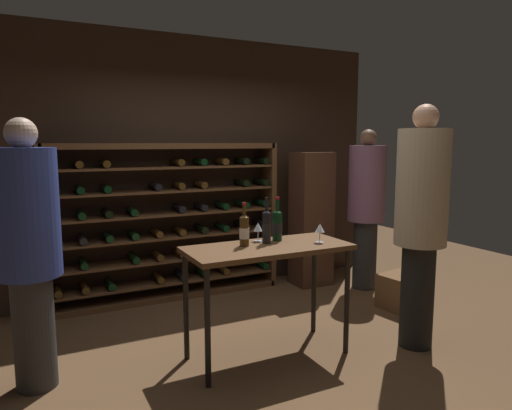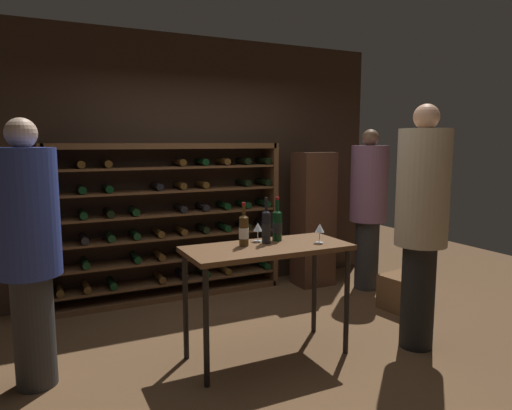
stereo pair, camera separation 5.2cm
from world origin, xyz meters
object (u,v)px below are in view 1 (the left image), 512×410
at_px(person_guest_plum_blouse, 28,243).
at_px(wine_glass_stemmed_left, 320,229).
at_px(wine_bottle_green_slim, 267,226).
at_px(wine_rack, 168,222).
at_px(person_host_in_suit, 421,215).
at_px(tasting_table, 268,258).
at_px(wine_bottle_amber_reserve, 244,230).
at_px(person_guest_khaki, 366,202).
at_px(wine_bottle_red_label, 277,225).
at_px(wine_glass_stemmed_center, 258,228).
at_px(wine_crate, 402,290).
at_px(display_cabinet, 311,219).

xyz_separation_m(person_guest_plum_blouse, wine_glass_stemmed_left, (2.13, -0.41, -0.01)).
bearing_deg(wine_bottle_green_slim, wine_rack, 101.28).
relative_size(person_host_in_suit, wine_glass_stemmed_left, 12.86).
bearing_deg(tasting_table, person_guest_plum_blouse, 169.45).
height_order(tasting_table, wine_bottle_amber_reserve, wine_bottle_amber_reserve).
bearing_deg(person_guest_khaki, wine_bottle_red_label, -105.27).
height_order(person_guest_plum_blouse, wine_glass_stemmed_center, person_guest_plum_blouse).
bearing_deg(wine_crate, person_guest_khaki, 84.29).
height_order(display_cabinet, wine_bottle_amber_reserve, display_cabinet).
relative_size(person_guest_khaki, display_cabinet, 1.16).
distance_m(person_guest_plum_blouse, wine_bottle_amber_reserve, 1.55).
distance_m(wine_bottle_amber_reserve, wine_bottle_green_slim, 0.20).
height_order(wine_rack, tasting_table, wine_rack).
distance_m(wine_rack, display_cabinet, 1.72).
xyz_separation_m(person_guest_plum_blouse, wine_glass_stemmed_center, (1.71, -0.13, -0.02)).
bearing_deg(tasting_table, wine_crate, 11.17).
height_order(wine_crate, wine_glass_stemmed_left, wine_glass_stemmed_left).
distance_m(wine_crate, wine_bottle_amber_reserve, 2.18).
bearing_deg(wine_glass_stemmed_left, wine_rack, 111.58).
distance_m(person_guest_khaki, wine_bottle_green_slim, 2.09).
bearing_deg(tasting_table, display_cabinet, 46.75).
bearing_deg(wine_glass_stemmed_center, wine_bottle_green_slim, -74.85).
bearing_deg(wine_rack, wine_bottle_amber_reserve, -85.50).
height_order(person_host_in_suit, wine_bottle_red_label, person_host_in_suit).
height_order(person_guest_khaki, wine_glass_stemmed_left, person_guest_khaki).
height_order(person_host_in_suit, wine_bottle_green_slim, person_host_in_suit).
xyz_separation_m(display_cabinet, wine_bottle_red_label, (-1.23, -1.34, 0.24)).
xyz_separation_m(person_guest_plum_blouse, wine_bottle_amber_reserve, (1.53, -0.24, -0.00)).
xyz_separation_m(display_cabinet, wine_bottle_amber_reserve, (-1.56, -1.40, 0.24)).
relative_size(display_cabinet, wine_bottle_red_label, 4.41).
relative_size(tasting_table, wine_crate, 2.74).
bearing_deg(wine_glass_stemmed_center, wine_crate, 5.46).
relative_size(tasting_table, wine_bottle_amber_reserve, 3.80).
height_order(wine_crate, wine_bottle_red_label, wine_bottle_red_label).
relative_size(person_host_in_suit, wine_bottle_red_label, 5.57).
relative_size(wine_bottle_amber_reserve, wine_glass_stemmed_center, 2.20).
relative_size(display_cabinet, wine_glass_stemmed_left, 10.19).
bearing_deg(wine_bottle_green_slim, wine_crate, 8.71).
distance_m(wine_bottle_amber_reserve, wine_glass_stemmed_center, 0.20).
distance_m(wine_rack, person_guest_plum_blouse, 2.02).
distance_m(tasting_table, wine_glass_stemmed_center, 0.29).
height_order(person_host_in_suit, wine_glass_stemmed_left, person_host_in_suit).
relative_size(wine_rack, wine_bottle_green_slim, 6.84).
distance_m(wine_bottle_amber_reserve, wine_bottle_red_label, 0.34).
relative_size(wine_rack, wine_crate, 5.36).
bearing_deg(person_guest_plum_blouse, wine_glass_stemmed_left, -97.96).
relative_size(person_guest_plum_blouse, display_cabinet, 1.17).
xyz_separation_m(wine_crate, wine_glass_stemmed_left, (-1.38, -0.45, 0.86)).
xyz_separation_m(wine_bottle_red_label, wine_glass_stemmed_center, (-0.16, 0.04, -0.02)).
height_order(wine_crate, wine_bottle_amber_reserve, wine_bottle_amber_reserve).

